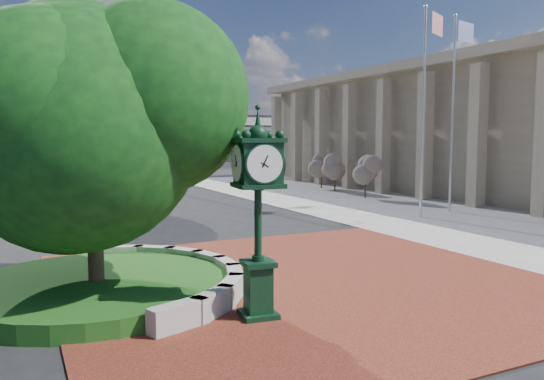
{
  "coord_description": "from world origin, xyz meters",
  "views": [
    {
      "loc": [
        -6.58,
        -12.59,
        3.63
      ],
      "look_at": [
        0.25,
        1.5,
        2.14
      ],
      "focal_mm": 35.0,
      "sensor_mm": 36.0,
      "label": 1
    }
  ],
  "objects": [
    {
      "name": "ground",
      "position": [
        0.0,
        0.0,
        0.0
      ],
      "size": [
        200.0,
        200.0,
        0.0
      ],
      "primitive_type": "plane",
      "color": "black",
      "rests_on": "ground"
    },
    {
      "name": "plaza",
      "position": [
        0.0,
        -1.0,
        0.02
      ],
      "size": [
        12.0,
        12.0,
        0.04
      ],
      "primitive_type": "cube",
      "color": "#5F2216",
      "rests_on": "ground"
    },
    {
      "name": "sidewalk",
      "position": [
        16.0,
        10.0,
        0.02
      ],
      "size": [
        20.0,
        50.0,
        0.04
      ],
      "primitive_type": "cube",
      "color": "#9E9B93",
      "rests_on": "ground"
    },
    {
      "name": "planter_wall",
      "position": [
        -2.71,
        -0.0,
        0.27
      ],
      "size": [
        2.96,
        6.77,
        0.54
      ],
      "color": "#9E9B93",
      "rests_on": "ground"
    },
    {
      "name": "grass_bed",
      "position": [
        -5.0,
        0.0,
        0.2
      ],
      "size": [
        6.1,
        6.1,
        0.4
      ],
      "primitive_type": "cylinder",
      "color": "#1D4413",
      "rests_on": "ground"
    },
    {
      "name": "civic_building",
      "position": [
        23.6,
        12.0,
        4.33
      ],
      "size": [
        17.35,
        44.0,
        8.6
      ],
      "color": "gray",
      "rests_on": "ground"
    },
    {
      "name": "overpass",
      "position": [
        -0.22,
        70.0,
        6.54
      ],
      "size": [
        90.0,
        12.0,
        7.5
      ],
      "color": "#9E9B93",
      "rests_on": "ground"
    },
    {
      "name": "tree_planter",
      "position": [
        -5.0,
        0.0,
        3.72
      ],
      "size": [
        5.2,
        5.2,
        6.33
      ],
      "color": "#38281C",
      "rests_on": "ground"
    },
    {
      "name": "tree_street",
      "position": [
        -4.0,
        18.0,
        3.24
      ],
      "size": [
        4.4,
        4.4,
        5.45
      ],
      "color": "#38281C",
      "rests_on": "ground"
    },
    {
      "name": "post_clock",
      "position": [
        -2.25,
        -3.02,
        2.33
      ],
      "size": [
        0.97,
        0.97,
        4.24
      ],
      "color": "black",
      "rests_on": "ground"
    },
    {
      "name": "parked_car",
      "position": [
        3.01,
        40.15,
        0.68
      ],
      "size": [
        1.81,
        4.06,
        1.36
      ],
      "primitive_type": "imported",
      "rotation": [
        0.0,
        0.0,
        -0.05
      ],
      "color": "#50180B",
      "rests_on": "ground"
    },
    {
      "name": "flagpole_a",
      "position": [
        10.34,
        6.42,
        4.96
      ],
      "size": [
        1.43,
        0.68,
        9.68
      ],
      "color": "silver",
      "rests_on": "ground"
    },
    {
      "name": "flagpole_b",
      "position": [
        13.0,
        7.3,
        4.99
      ],
      "size": [
        1.5,
        0.37,
        9.73
      ],
      "color": "silver",
      "rests_on": "ground"
    },
    {
      "name": "street_lamp_near",
      "position": [
        2.88,
        25.39,
        5.65
      ],
      "size": [
        2.15,
        0.53,
        9.64
      ],
      "color": "slate",
      "rests_on": "ground"
    },
    {
      "name": "street_lamp_far",
      "position": [
        -4.19,
        40.4,
        5.99
      ],
      "size": [
        2.27,
        0.7,
        10.22
      ],
      "color": "slate",
      "rests_on": "ground"
    },
    {
      "name": "shrub_near",
      "position": [
        12.89,
        14.31,
        1.59
      ],
      "size": [
        1.2,
        1.2,
        2.2
      ],
      "color": "#38281C",
      "rests_on": "ground"
    },
    {
      "name": "shrub_mid",
      "position": [
        13.41,
        18.59,
        1.59
      ],
      "size": [
        1.2,
        1.2,
        2.2
      ],
      "color": "#38281C",
      "rests_on": "ground"
    },
    {
      "name": "shrub_far",
      "position": [
        13.86,
        21.14,
        1.59
      ],
      "size": [
        1.2,
        1.2,
        2.2
      ],
      "color": "#38281C",
      "rests_on": "ground"
    }
  ]
}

